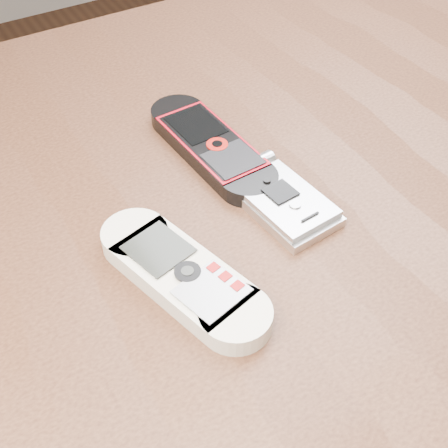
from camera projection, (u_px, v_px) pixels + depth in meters
table at (219, 314)px, 0.58m from camera, size 1.20×0.80×0.75m
nokia_white at (182, 275)px, 0.46m from camera, size 0.09×0.17×0.02m
nokia_black_red at (211, 146)px, 0.57m from camera, size 0.06×0.17×0.02m
motorola_razr at (282, 200)px, 0.52m from camera, size 0.07×0.11×0.02m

